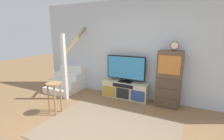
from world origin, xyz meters
name	(u,v)px	position (x,y,z in m)	size (l,w,h in m)	color
back_wall	(140,50)	(0.00, 2.46, 1.35)	(6.40, 0.12, 2.70)	silver
area_rug	(108,129)	(0.00, 0.60, 0.01)	(2.60, 1.80, 0.01)	#847056
media_console	(125,90)	(-0.30, 2.19, 0.23)	(1.29, 0.38, 0.47)	beige
television	(126,68)	(-0.30, 2.22, 0.86)	(1.10, 0.22, 0.74)	black
side_cabinet	(169,79)	(0.85, 2.20, 0.70)	(0.58, 0.38, 1.40)	brown
desk_clock	(175,46)	(0.92, 2.19, 1.51)	(0.20, 0.08, 0.22)	#4C3823
staircase	(71,77)	(-2.24, 2.20, 0.37)	(1.00, 1.36, 2.20)	white
bar_stool_near	(54,91)	(-1.41, 0.66, 0.54)	(0.34, 0.34, 0.72)	#A37A4C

